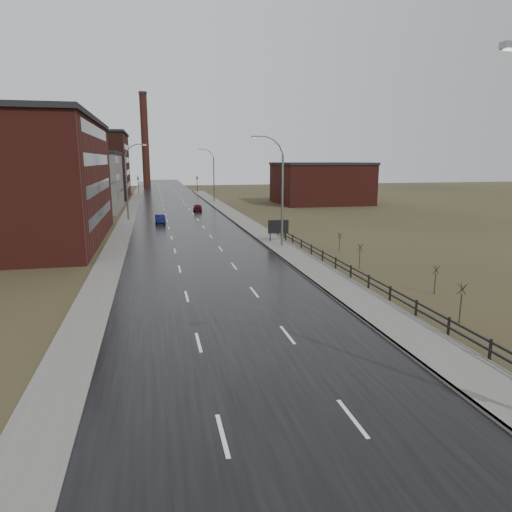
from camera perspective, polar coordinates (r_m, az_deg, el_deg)
name	(u,v)px	position (r m, az deg, el deg)	size (l,w,h in m)	color
road	(183,220)	(70.08, -9.17, 4.43)	(14.00, 300.00, 0.06)	black
sidewalk_right	(283,248)	(47.02, 3.34, 1.02)	(3.20, 180.00, 0.18)	#595651
curb_right	(268,248)	(46.64, 1.54, 0.95)	(0.16, 180.00, 0.18)	slate
sidewalk_left	(126,222)	(70.07, -15.89, 4.15)	(2.40, 260.00, 0.12)	#595651
warehouse_mid	(73,181)	(88.55, -21.89, 8.66)	(16.32, 20.40, 10.50)	slate
warehouse_far	(71,165)	(118.89, -22.15, 10.46)	(26.52, 24.48, 15.50)	#331611
building_right	(321,183)	(97.78, 8.10, 9.02)	(18.36, 16.32, 8.50)	#471914
smokestack	(145,140)	(159.53, -13.71, 13.91)	(2.70, 2.70, 30.70)	#331611
streetlight_right_mid	(280,191)	(47.22, 2.97, 8.11)	(3.36, 0.28, 11.35)	slate
streetlight_left	(128,181)	(71.54, -15.67, 8.97)	(3.36, 0.28, 11.35)	slate
streetlight_right_far	(212,175)	(100.24, -5.47, 10.06)	(3.36, 0.28, 11.35)	slate
guardrail	(373,283)	(32.31, 14.45, -3.24)	(0.10, 53.05, 1.10)	black
shrub_c	(461,302)	(27.89, 24.25, -5.25)	(0.55, 0.57, 2.30)	#382D23
shrub_d	(435,279)	(33.23, 21.51, -2.69)	(0.47, 0.50, 1.97)	#382D23
shrub_e	(360,255)	(39.06, 12.85, 0.07)	(0.51, 0.54, 2.14)	#382D23
shrub_f	(340,242)	(46.10, 10.40, 1.79)	(0.46, 0.48, 1.90)	#382D23
billboard	(278,227)	(50.25, 2.80, 3.60)	(2.33, 0.17, 2.52)	black
traffic_light_left	(138,177)	(129.52, -14.55, 9.59)	(0.58, 2.73, 5.30)	black
traffic_light_right	(197,176)	(130.03, -7.39, 9.87)	(0.58, 2.73, 5.30)	black
car_near	(160,220)	(66.54, -11.89, 4.47)	(1.36, 3.89, 1.28)	#0B0D39
car_far	(198,208)	(82.32, -7.30, 6.01)	(1.53, 3.80, 1.30)	#4A0C13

